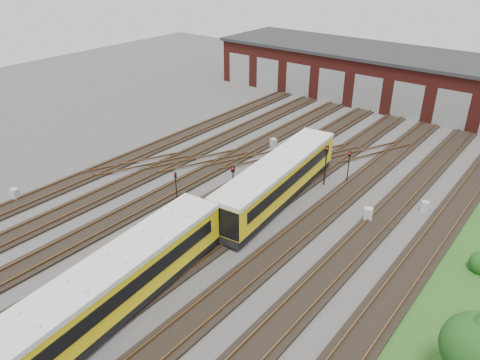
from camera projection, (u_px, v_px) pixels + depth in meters
The scene contains 14 objects.
ground at pixel (189, 238), 33.70m from camera, with size 120.00×120.00×0.00m, color #454340.
track_network at pixel (193, 232), 34.16m from camera, with size 30.40×70.00×0.33m.
maintenance_shed at pixel (402, 78), 60.22m from camera, with size 51.00×12.50×6.35m.
metro_train at pixel (119, 281), 26.34m from camera, with size 4.41×48.02×3.27m.
signal_mast_0 at pixel (176, 184), 37.37m from camera, with size 0.25×0.24×2.76m.
signal_mast_1 at pixel (233, 179), 37.38m from camera, with size 0.31×0.29×3.25m.
signal_mast_2 at pixel (326, 161), 39.89m from camera, with size 0.32×0.30×3.69m.
signal_mast_3 at pixel (349, 163), 40.54m from camera, with size 0.28×0.27×2.98m.
relay_cabinet_0 at pixel (15, 195), 38.32m from camera, with size 0.63×0.52×1.05m, color #B6B8BC.
relay_cabinet_1 at pixel (273, 143), 48.05m from camera, with size 0.59×0.49×0.99m, color #B6B8BC.
relay_cabinet_2 at pixel (210, 214), 35.72m from camera, with size 0.53×0.44×0.88m, color #B6B8BC.
relay_cabinet_3 at pixel (368, 215), 35.52m from camera, with size 0.65×0.54×1.09m, color #B6B8BC.
relay_cabinet_4 at pixel (425, 207), 36.72m from camera, with size 0.54×0.45×0.90m, color #B6B8BC.
tree_3 at pixel (478, 341), 20.69m from camera, with size 3.15×3.15×5.22m.
Camera 1 is at (20.18, -19.81, 19.16)m, focal length 35.00 mm.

